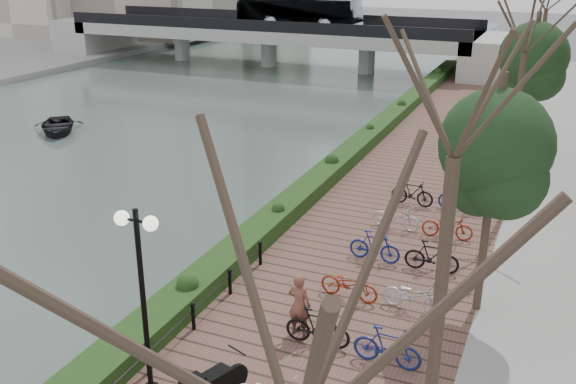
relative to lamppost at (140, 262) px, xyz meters
The scene contains 10 objects.
river_water 28.34m from the lamppost, 126.75° to the left, with size 30.00×130.00×0.02m, color #4A5C53.
promenade 15.56m from the lamppost, 81.71° to the left, with size 8.00×75.00×0.50m, color brown.
hedge 17.79m from the lamppost, 93.96° to the left, with size 1.10×56.00×0.60m, color #173B15.
lamppost is the anchor object (origin of this frame).
motorcycle 3.05m from the lamppost, ahead, with size 0.54×1.72×1.07m, color black, non-canonical shape.
pedestrian 4.66m from the lamppost, 57.12° to the left, with size 0.63×0.41×1.73m, color brown.
bicycle_parking 8.20m from the lamppost, 61.52° to the left, with size 2.40×14.69×1.00m.
street_trees 11.92m from the lamppost, 58.74° to the left, with size 3.20×37.12×6.80m.
bridge 45.50m from the lamppost, 110.90° to the left, with size 36.00×10.77×6.50m.
boat 25.66m from the lamppost, 136.48° to the left, with size 2.74×3.84×0.80m, color black.
Camera 1 is at (9.31, -7.19, 9.73)m, focal length 40.00 mm.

